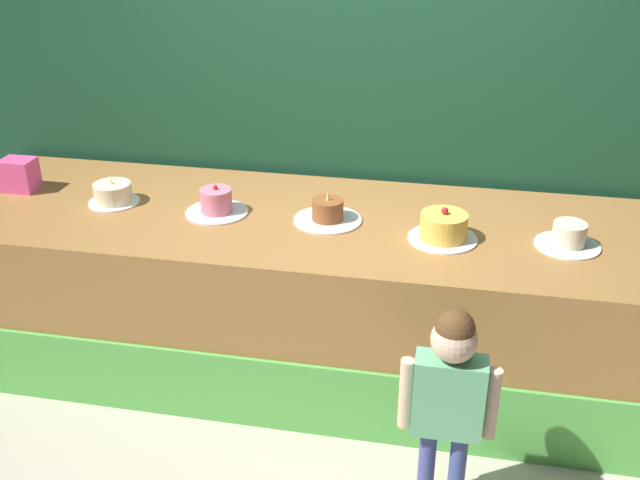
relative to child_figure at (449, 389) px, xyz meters
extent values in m
plane|color=#BCB29E|center=(-0.68, 0.40, -0.67)|extent=(12.00, 12.00, 0.00)
cube|color=#9E6B38|center=(-0.68, 0.99, -0.21)|extent=(4.18, 1.17, 0.91)
cube|color=#59B24C|center=(-0.68, 0.39, -0.46)|extent=(4.18, 0.02, 0.41)
cube|color=#19472D|center=(-0.68, 1.68, 0.82)|extent=(4.63, 0.08, 2.98)
cylinder|color=#3F4C8C|center=(-0.06, 0.00, -0.44)|extent=(0.07, 0.07, 0.46)
cylinder|color=#3F4C8C|center=(0.06, 0.00, -0.44)|extent=(0.07, 0.07, 0.46)
cube|color=#66B27F|center=(0.00, 0.00, -0.03)|extent=(0.29, 0.13, 0.36)
cylinder|color=beige|center=(-0.17, 0.00, -0.05)|extent=(0.06, 0.06, 0.33)
cylinder|color=beige|center=(0.17, 0.00, -0.05)|extent=(0.06, 0.06, 0.33)
sphere|color=beige|center=(0.00, 0.00, 0.24)|extent=(0.18, 0.18, 0.18)
sphere|color=brown|center=(0.00, 0.00, 0.29)|extent=(0.16, 0.16, 0.16)
cube|color=#EE4E94|center=(-2.45, 1.05, 0.33)|extent=(0.18, 0.14, 0.18)
cylinder|color=white|center=(-1.86, 0.98, 0.25)|extent=(0.27, 0.27, 0.01)
cylinder|color=beige|center=(-1.86, 0.98, 0.30)|extent=(0.20, 0.20, 0.10)
cone|color=#F2E566|center=(-1.86, 0.98, 0.37)|extent=(0.02, 0.02, 0.04)
cylinder|color=silver|center=(-1.27, 0.96, 0.25)|extent=(0.33, 0.33, 0.01)
cylinder|color=pink|center=(-1.27, 0.96, 0.31)|extent=(0.17, 0.17, 0.12)
sphere|color=red|center=(-1.27, 0.96, 0.39)|extent=(0.02, 0.02, 0.02)
cylinder|color=silver|center=(-0.68, 0.97, 0.25)|extent=(0.35, 0.35, 0.01)
cylinder|color=brown|center=(-0.68, 0.97, 0.30)|extent=(0.16, 0.16, 0.11)
cone|color=#F2E566|center=(-0.68, 0.97, 0.38)|extent=(0.02, 0.02, 0.05)
cylinder|color=white|center=(-0.08, 0.87, 0.25)|extent=(0.34, 0.34, 0.01)
cylinder|color=#F2BF4C|center=(-0.08, 0.87, 0.31)|extent=(0.23, 0.23, 0.13)
sphere|color=red|center=(-0.08, 0.87, 0.39)|extent=(0.03, 0.03, 0.03)
cylinder|color=white|center=(0.51, 0.91, 0.25)|extent=(0.31, 0.31, 0.01)
cylinder|color=beige|center=(0.51, 0.91, 0.31)|extent=(0.16, 0.16, 0.11)
camera|label=1|loc=(-0.05, -2.42, 1.85)|focal=41.34mm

